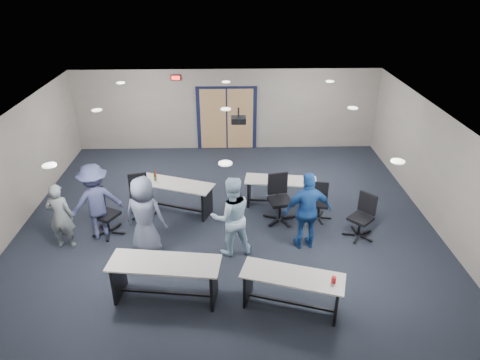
{
  "coord_description": "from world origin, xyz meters",
  "views": [
    {
      "loc": [
        0.07,
        -9.16,
        5.79
      ],
      "look_at": [
        0.31,
        -0.3,
        1.21
      ],
      "focal_mm": 32.0,
      "sensor_mm": 36.0,
      "label": 1
    }
  ],
  "objects_px": {
    "table_front_left": "(165,274)",
    "chair_back_c": "(280,199)",
    "person_plaid": "(145,216)",
    "person_lightblue": "(231,216)",
    "table_back_right": "(280,188)",
    "chair_back_a": "(139,197)",
    "person_gray": "(60,216)",
    "chair_back_d": "(320,202)",
    "person_back": "(96,202)",
    "chair_loose_left": "(106,213)",
    "person_navy": "(308,211)",
    "table_back_left": "(175,192)",
    "table_front_right": "(292,285)",
    "chair_loose_right": "(361,217)"
  },
  "relations": [
    {
      "from": "table_front_left",
      "to": "chair_back_c",
      "type": "distance_m",
      "value": 3.63
    },
    {
      "from": "person_plaid",
      "to": "person_lightblue",
      "type": "bearing_deg",
      "value": -167.43
    },
    {
      "from": "table_front_left",
      "to": "chair_back_c",
      "type": "bearing_deg",
      "value": 54.48
    },
    {
      "from": "table_back_right",
      "to": "chair_back_a",
      "type": "distance_m",
      "value": 3.59
    },
    {
      "from": "chair_back_c",
      "to": "person_gray",
      "type": "xyz_separation_m",
      "value": [
        -4.95,
        -0.94,
        0.19
      ]
    },
    {
      "from": "chair_back_d",
      "to": "person_back",
      "type": "height_order",
      "value": "person_back"
    },
    {
      "from": "chair_loose_left",
      "to": "person_navy",
      "type": "bearing_deg",
      "value": -69.42
    },
    {
      "from": "table_front_left",
      "to": "chair_back_d",
      "type": "distance_m",
      "value": 4.39
    },
    {
      "from": "table_front_left",
      "to": "person_back",
      "type": "relative_size",
      "value": 1.16
    },
    {
      "from": "person_gray",
      "to": "person_navy",
      "type": "bearing_deg",
      "value": -179.35
    },
    {
      "from": "person_navy",
      "to": "table_back_left",
      "type": "bearing_deg",
      "value": -35.87
    },
    {
      "from": "table_front_right",
      "to": "person_gray",
      "type": "height_order",
      "value": "person_gray"
    },
    {
      "from": "table_back_left",
      "to": "chair_back_c",
      "type": "xyz_separation_m",
      "value": [
        2.62,
        -0.54,
        0.05
      ]
    },
    {
      "from": "table_front_right",
      "to": "person_back",
      "type": "height_order",
      "value": "person_back"
    },
    {
      "from": "table_back_left",
      "to": "person_gray",
      "type": "bearing_deg",
      "value": -127.07
    },
    {
      "from": "table_front_right",
      "to": "chair_back_a",
      "type": "bearing_deg",
      "value": 153.09
    },
    {
      "from": "table_front_right",
      "to": "person_back",
      "type": "distance_m",
      "value": 4.85
    },
    {
      "from": "person_lightblue",
      "to": "table_front_left",
      "type": "bearing_deg",
      "value": 34.91
    },
    {
      "from": "table_front_left",
      "to": "chair_loose_right",
      "type": "bearing_deg",
      "value": 31.48
    },
    {
      "from": "table_back_right",
      "to": "person_navy",
      "type": "height_order",
      "value": "person_navy"
    },
    {
      "from": "table_front_left",
      "to": "chair_back_a",
      "type": "bearing_deg",
      "value": 115.96
    },
    {
      "from": "chair_loose_right",
      "to": "person_plaid",
      "type": "xyz_separation_m",
      "value": [
        -4.82,
        -0.45,
        0.39
      ]
    },
    {
      "from": "person_lightblue",
      "to": "person_navy",
      "type": "bearing_deg",
      "value": 172.2
    },
    {
      "from": "person_lightblue",
      "to": "chair_back_a",
      "type": "bearing_deg",
      "value": -47.8
    },
    {
      "from": "chair_back_c",
      "to": "person_back",
      "type": "bearing_deg",
      "value": 175.14
    },
    {
      "from": "chair_back_d",
      "to": "chair_loose_right",
      "type": "distance_m",
      "value": 1.13
    },
    {
      "from": "table_front_left",
      "to": "table_back_left",
      "type": "xyz_separation_m",
      "value": [
        -0.16,
        3.22,
        -0.02
      ]
    },
    {
      "from": "person_lightblue",
      "to": "chair_back_d",
      "type": "bearing_deg",
      "value": -162.81
    },
    {
      "from": "chair_loose_left",
      "to": "table_back_left",
      "type": "bearing_deg",
      "value": -27.59
    },
    {
      "from": "table_front_right",
      "to": "person_navy",
      "type": "distance_m",
      "value": 2.04
    },
    {
      "from": "chair_back_a",
      "to": "person_plaid",
      "type": "height_order",
      "value": "person_plaid"
    },
    {
      "from": "table_back_left",
      "to": "chair_loose_left",
      "type": "height_order",
      "value": "chair_loose_left"
    },
    {
      "from": "chair_loose_right",
      "to": "person_back",
      "type": "xyz_separation_m",
      "value": [
        -6.04,
        0.21,
        0.39
      ]
    },
    {
      "from": "chair_back_c",
      "to": "chair_back_d",
      "type": "xyz_separation_m",
      "value": [
        0.98,
        0.06,
        -0.13
      ]
    },
    {
      "from": "table_front_right",
      "to": "person_lightblue",
      "type": "distance_m",
      "value": 2.09
    },
    {
      "from": "person_back",
      "to": "person_gray",
      "type": "bearing_deg",
      "value": 4.28
    },
    {
      "from": "table_front_left",
      "to": "person_plaid",
      "type": "bearing_deg",
      "value": 118.91
    },
    {
      "from": "chair_back_a",
      "to": "person_navy",
      "type": "bearing_deg",
      "value": -31.33
    },
    {
      "from": "person_back",
      "to": "chair_loose_left",
      "type": "bearing_deg",
      "value": 177.24
    },
    {
      "from": "person_gray",
      "to": "person_plaid",
      "type": "distance_m",
      "value": 1.92
    },
    {
      "from": "table_back_left",
      "to": "table_back_right",
      "type": "xyz_separation_m",
      "value": [
        2.7,
        0.22,
        -0.04
      ]
    },
    {
      "from": "table_back_left",
      "to": "person_lightblue",
      "type": "bearing_deg",
      "value": -31.46
    },
    {
      "from": "chair_back_a",
      "to": "person_back",
      "type": "relative_size",
      "value": 0.6
    },
    {
      "from": "chair_back_c",
      "to": "person_navy",
      "type": "xyz_separation_m",
      "value": [
        0.46,
        -1.08,
        0.32
      ]
    },
    {
      "from": "table_back_right",
      "to": "person_lightblue",
      "type": "distance_m",
      "value": 2.43
    },
    {
      "from": "table_back_right",
      "to": "chair_loose_right",
      "type": "distance_m",
      "value": 2.27
    },
    {
      "from": "table_front_right",
      "to": "chair_back_c",
      "type": "xyz_separation_m",
      "value": [
        0.11,
        3.0,
        0.08
      ]
    },
    {
      "from": "table_front_right",
      "to": "chair_back_c",
      "type": "relative_size",
      "value": 1.64
    },
    {
      "from": "table_back_left",
      "to": "chair_back_d",
      "type": "relative_size",
      "value": 2.22
    },
    {
      "from": "person_navy",
      "to": "chair_back_a",
      "type": "bearing_deg",
      "value": -27.11
    }
  ]
}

